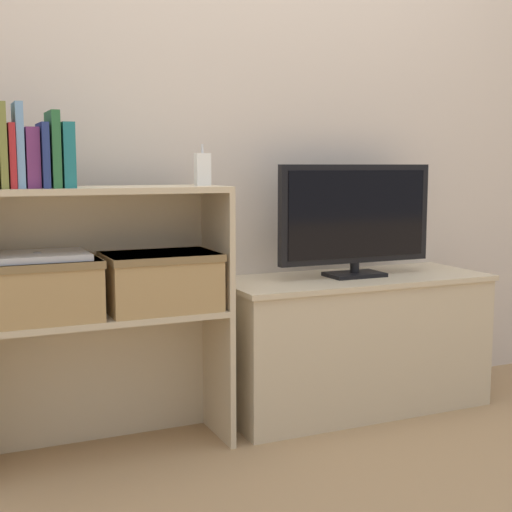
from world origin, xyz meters
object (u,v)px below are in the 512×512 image
(book_plum, at_px, (31,158))
(book_crimson, at_px, (11,156))
(book_navy, at_px, (43,156))
(storage_basket_right, at_px, (161,278))
(tv, at_px, (356,217))
(tv_stand, at_px, (353,342))
(book_teal, at_px, (66,155))
(baby_monitor, at_px, (203,169))
(book_forest, at_px, (53,150))
(storage_basket_left, at_px, (38,287))
(laptop, at_px, (37,256))
(book_olive, at_px, (1,146))
(book_skyblue, at_px, (18,146))

(book_plum, bearing_deg, book_crimson, 180.00)
(book_navy, distance_m, storage_basket_right, 0.55)
(tv, xyz_separation_m, book_navy, (-1.18, -0.10, 0.23))
(tv_stand, height_order, book_teal, book_teal)
(baby_monitor, xyz_separation_m, storage_basket_right, (-0.16, -0.01, -0.36))
(book_teal, bearing_deg, book_forest, 180.00)
(book_crimson, bearing_deg, book_teal, 0.00)
(storage_basket_left, distance_m, laptop, 0.10)
(baby_monitor, distance_m, storage_basket_right, 0.40)
(tv_stand, xyz_separation_m, baby_monitor, (-0.65, -0.06, 0.68))
(book_olive, distance_m, storage_basket_left, 0.44)
(storage_basket_left, bearing_deg, book_olive, -163.44)
(book_navy, bearing_deg, book_teal, -0.00)
(tv_stand, relative_size, tv, 1.63)
(book_plum, bearing_deg, book_forest, 0.00)
(book_navy, relative_size, baby_monitor, 1.40)
(book_crimson, xyz_separation_m, storage_basket_left, (0.07, 0.03, -0.40))
(tv, xyz_separation_m, book_skyblue, (-1.25, -0.10, 0.26))
(book_crimson, bearing_deg, tv_stand, 4.55)
(tv, height_order, storage_basket_left, tv)
(book_skyblue, bearing_deg, storage_basket_right, 3.61)
(book_navy, height_order, laptop, book_navy)
(book_plum, bearing_deg, baby_monitor, 4.35)
(tv, distance_m, book_crimson, 1.29)
(book_crimson, distance_m, book_plum, 0.06)
(book_navy, bearing_deg, laptop, 131.61)
(book_navy, bearing_deg, baby_monitor, 4.63)
(tv_stand, height_order, book_navy, book_navy)
(book_navy, distance_m, baby_monitor, 0.53)
(storage_basket_right, xyz_separation_m, laptop, (-0.40, 0.00, 0.10))
(book_skyblue, bearing_deg, storage_basket_left, 31.53)
(storage_basket_left, xyz_separation_m, storage_basket_right, (0.40, 0.00, 0.00))
(book_crimson, height_order, book_forest, book_forest)
(baby_monitor, xyz_separation_m, laptop, (-0.55, -0.01, -0.27))
(book_navy, xyz_separation_m, storage_basket_left, (-0.02, 0.03, -0.41))
(storage_basket_left, bearing_deg, tv_stand, 3.49)
(book_crimson, xyz_separation_m, book_skyblue, (0.02, 0.00, 0.03))
(book_navy, height_order, storage_basket_right, book_navy)
(book_plum, height_order, laptop, book_plum)
(book_crimson, bearing_deg, storage_basket_left, 22.22)
(book_teal, bearing_deg, laptop, 163.31)
(tv_stand, bearing_deg, book_crimson, -175.45)
(book_forest, xyz_separation_m, book_teal, (0.04, 0.00, -0.02))
(book_olive, height_order, baby_monitor, book_olive)
(book_navy, height_order, book_forest, book_forest)
(book_skyblue, xyz_separation_m, laptop, (0.05, 0.03, -0.34))
(book_crimson, relative_size, book_plum, 1.06)
(tv, relative_size, storage_basket_right, 1.75)
(book_plum, bearing_deg, laptop, 70.87)
(book_crimson, distance_m, book_skyblue, 0.04)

